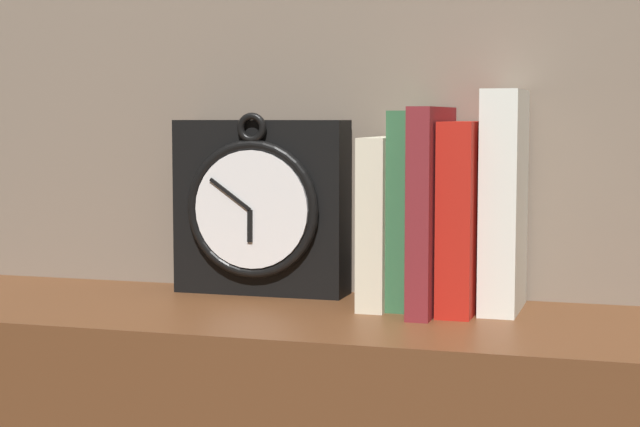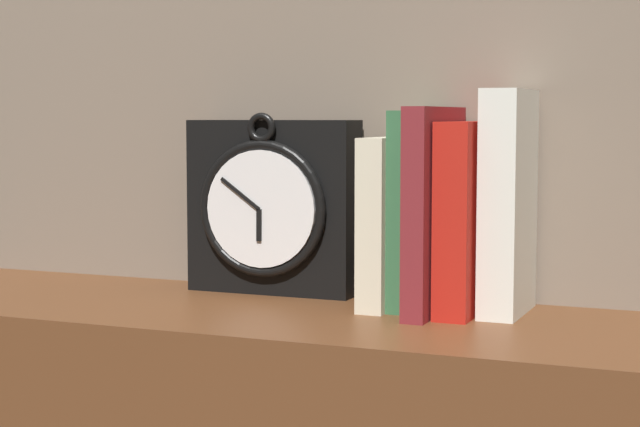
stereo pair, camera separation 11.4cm
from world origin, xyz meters
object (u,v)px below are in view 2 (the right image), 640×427
at_px(book_slot0_cream, 388,222).
at_px(book_slot4_white, 508,202).
at_px(book_slot1_green, 415,209).
at_px(book_slot3_red, 467,218).
at_px(book_slot2_maroon, 434,210).
at_px(clock, 272,207).

xyz_separation_m(book_slot0_cream, book_slot4_white, (0.13, 0.01, 0.03)).
relative_size(book_slot1_green, book_slot3_red, 1.06).
distance_m(book_slot2_maroon, book_slot3_red, 0.04).
distance_m(clock, book_slot2_maroon, 0.22).
bearing_deg(clock, book_slot3_red, -8.42).
relative_size(clock, book_slot0_cream, 1.15).
xyz_separation_m(book_slot2_maroon, book_slot4_white, (0.08, 0.02, 0.01)).
xyz_separation_m(book_slot0_cream, book_slot1_green, (0.03, 0.01, 0.01)).
relative_size(book_slot0_cream, book_slot2_maroon, 0.85).
bearing_deg(clock, book_slot0_cream, -11.34).
height_order(book_slot3_red, book_slot4_white, book_slot4_white).
relative_size(book_slot1_green, book_slot2_maroon, 0.98).
bearing_deg(book_slot1_green, book_slot0_cream, -167.96).
relative_size(book_slot1_green, book_slot4_white, 0.91).
height_order(book_slot2_maroon, book_slot3_red, book_slot2_maroon).
relative_size(clock, book_slot3_red, 1.05).
distance_m(clock, book_slot1_green, 0.19).
bearing_deg(book_slot3_red, book_slot1_green, 169.47).
bearing_deg(book_slot2_maroon, book_slot3_red, 17.66).
bearing_deg(book_slot4_white, book_slot0_cream, -177.32).
bearing_deg(book_slot2_maroon, clock, 167.63).
distance_m(clock, book_slot3_red, 0.25).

